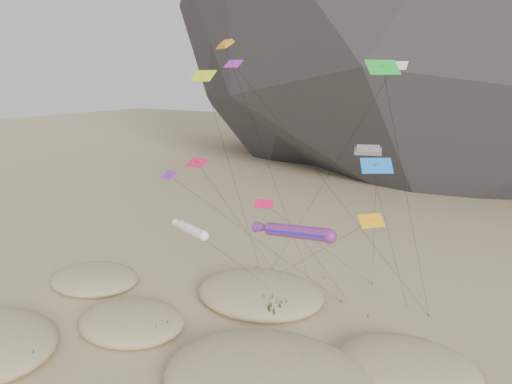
# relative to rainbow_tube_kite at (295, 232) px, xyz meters

# --- Properties ---
(dunes) EXTENTS (52.92, 40.25, 3.64)m
(dunes) POSITION_rel_rainbow_tube_kite_xyz_m (-6.38, -4.12, -11.09)
(dunes) COLOR #CCB789
(dunes) RESTS_ON ground
(dune_grass) EXTENTS (42.51, 27.97, 1.44)m
(dune_grass) POSITION_rel_rainbow_tube_kite_xyz_m (-5.47, -4.33, -10.95)
(dune_grass) COLOR black
(dune_grass) RESTS_ON ground
(kite_stakes) EXTENTS (21.57, 8.13, 0.30)m
(kite_stakes) POSITION_rel_rainbow_tube_kite_xyz_m (-4.06, 15.81, -11.64)
(kite_stakes) COLOR #3F2D1E
(kite_stakes) RESTS_ON ground
(rainbow_tube_kite) EXTENTS (7.71, 15.19, 12.65)m
(rainbow_tube_kite) POSITION_rel_rainbow_tube_kite_xyz_m (0.00, 0.00, 0.00)
(rainbow_tube_kite) COLOR red
(rainbow_tube_kite) RESTS_ON ground
(white_tube_kite) EXTENTS (6.02, 16.12, 11.60)m
(white_tube_kite) POSITION_rel_rainbow_tube_kite_xyz_m (-8.98, -1.72, -0.85)
(white_tube_kite) COLOR white
(white_tube_kite) RESTS_ON ground
(orange_parafoil) EXTENTS (4.38, 13.28, 26.70)m
(orange_parafoil) POSITION_rel_rainbow_tube_kite_xyz_m (-9.02, 4.04, 14.05)
(orange_parafoil) COLOR orange
(orange_parafoil) RESTS_ON ground
(multi_parafoil) EXTENTS (3.20, 9.86, 17.95)m
(multi_parafoil) POSITION_rel_rainbow_tube_kite_xyz_m (3.12, 7.22, 5.53)
(multi_parafoil) COLOR orange
(multi_parafoil) RESTS_ON ground
(delta_kites) EXTENTS (25.29, 23.40, 25.01)m
(delta_kites) POSITION_rel_rainbow_tube_kite_xyz_m (-2.73, 3.35, 6.81)
(delta_kites) COLOR #D1E217
(delta_kites) RESTS_ON ground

